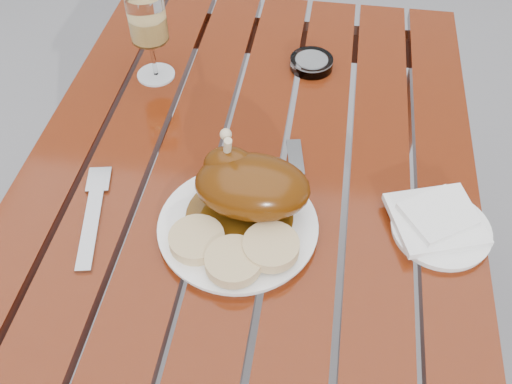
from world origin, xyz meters
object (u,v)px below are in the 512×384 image
Objects in this scene: side_plate at (440,230)px; table at (249,289)px; ashtray at (311,63)px; wine_glass at (150,37)px; dinner_plate at (238,227)px.

table is at bearing 166.73° from side_plate.
side_plate is 1.76× the size of ashtray.
side_plate is at bearing -30.46° from wine_glass.
dinner_plate is at bearing -171.90° from side_plate.
dinner_plate is at bearing -57.46° from wine_glass.
table is at bearing -47.24° from wine_glass.
side_plate is 0.48m from ashtray.
dinner_plate is 0.46m from ashtray.
wine_glass reaches higher than table.
wine_glass is at bearing -166.32° from ashtray.
table is 0.58m from wine_glass.
side_plate is at bearing -13.27° from table.
wine_glass reaches higher than ashtray.
table is 13.24× the size of ashtray.
dinner_plate is 0.32m from side_plate.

